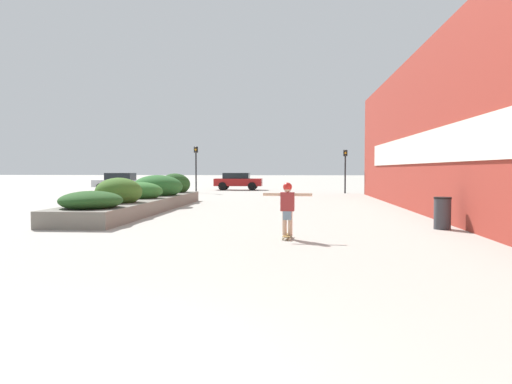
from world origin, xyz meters
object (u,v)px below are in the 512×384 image
car_leftmost (119,181)px  car_center_left (238,181)px  skateboard (287,236)px  traffic_light_left (196,161)px  trash_bin (442,213)px  skateboarder (287,203)px  traffic_light_right (345,163)px

car_leftmost → car_center_left: size_ratio=0.98×
skateboard → traffic_light_left: traffic_light_left is taller
trash_bin → car_center_left: car_center_left is taller
traffic_light_left → car_center_left: bearing=63.1°
car_center_left → skateboarder: bearing=9.0°
traffic_light_right → traffic_light_left: bearing=178.3°
skateboarder → car_center_left: 30.01m
trash_bin → car_center_left: (-9.12, 27.25, 0.31)m
traffic_light_right → skateboarder: bearing=-98.9°
traffic_light_left → traffic_light_right: size_ratio=1.09×
trash_bin → traffic_light_left: traffic_light_left is taller
skateboard → car_leftmost: bearing=122.1°
skateboarder → trash_bin: 5.07m
skateboarder → car_center_left: size_ratio=0.33×
skateboarder → car_leftmost: size_ratio=0.33×
skateboard → trash_bin: trash_bin is taller
car_center_left → traffic_light_right: (8.48, -5.40, 1.40)m
car_leftmost → traffic_light_right: bearing=-100.4°
trash_bin → traffic_light_right: traffic_light_right is taller
skateboard → skateboarder: size_ratio=0.57×
car_center_left → traffic_light_right: bearing=57.5°
car_leftmost → traffic_light_left: size_ratio=1.14×
skateboard → trash_bin: (4.45, 2.39, 0.40)m
car_leftmost → skateboarder: bearing=-152.7°
traffic_light_left → skateboarder: bearing=-73.6°
skateboard → skateboarder: 0.82m
trash_bin → skateboard: bearing=-151.7°
skateboard → traffic_light_right: 24.63m
trash_bin → skateboarder: bearing=-151.7°
skateboard → car_leftmost: size_ratio=0.19×
skateboard → car_center_left: (-4.67, 29.65, 0.70)m
car_leftmost → traffic_light_right: size_ratio=1.24×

